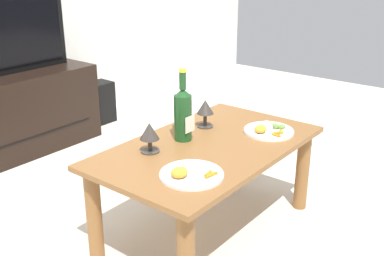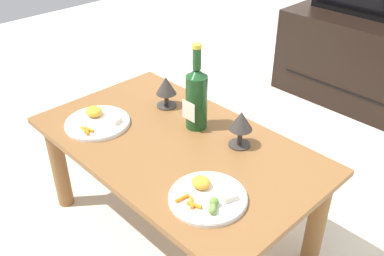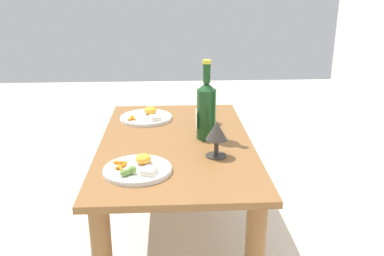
{
  "view_description": "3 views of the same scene",
  "coord_description": "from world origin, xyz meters",
  "px_view_note": "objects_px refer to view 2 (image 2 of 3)",
  "views": [
    {
      "loc": [
        -1.62,
        -1.19,
        1.3
      ],
      "look_at": [
        -0.01,
        0.09,
        0.53
      ],
      "focal_mm": 43.67,
      "sensor_mm": 36.0,
      "label": 1
    },
    {
      "loc": [
        1.0,
        -0.88,
        1.37
      ],
      "look_at": [
        0.05,
        0.04,
        0.52
      ],
      "focal_mm": 39.82,
      "sensor_mm": 36.0,
      "label": 2
    },
    {
      "loc": [
        1.69,
        -0.02,
        1.11
      ],
      "look_at": [
        -0.0,
        0.07,
        0.52
      ],
      "focal_mm": 39.11,
      "sensor_mm": 36.0,
      "label": 3
    }
  ],
  "objects_px": {
    "goblet_right": "(241,123)",
    "dinner_plate_right": "(208,196)",
    "goblet_left": "(166,87)",
    "dinner_plate_left": "(98,121)",
    "wine_bottle": "(197,96)",
    "dining_table": "(176,160)",
    "tv_stand": "(369,64)"
  },
  "relations": [
    {
      "from": "goblet_right",
      "to": "dinner_plate_right",
      "type": "distance_m",
      "value": 0.34
    },
    {
      "from": "goblet_left",
      "to": "dinner_plate_left",
      "type": "relative_size",
      "value": 0.53
    },
    {
      "from": "goblet_left",
      "to": "wine_bottle",
      "type": "bearing_deg",
      "value": -6.36
    },
    {
      "from": "goblet_right",
      "to": "dinner_plate_right",
      "type": "relative_size",
      "value": 0.58
    },
    {
      "from": "dining_table",
      "to": "goblet_left",
      "type": "distance_m",
      "value": 0.33
    },
    {
      "from": "dinner_plate_right",
      "to": "wine_bottle",
      "type": "bearing_deg",
      "value": 140.31
    },
    {
      "from": "goblet_right",
      "to": "dinner_plate_left",
      "type": "distance_m",
      "value": 0.58
    },
    {
      "from": "dinner_plate_left",
      "to": "tv_stand",
      "type": "bearing_deg",
      "value": 80.38
    },
    {
      "from": "dining_table",
      "to": "goblet_left",
      "type": "xyz_separation_m",
      "value": [
        -0.23,
        0.16,
        0.18
      ]
    },
    {
      "from": "tv_stand",
      "to": "goblet_left",
      "type": "relative_size",
      "value": 7.96
    },
    {
      "from": "dining_table",
      "to": "goblet_right",
      "type": "xyz_separation_m",
      "value": [
        0.18,
        0.16,
        0.18
      ]
    },
    {
      "from": "wine_bottle",
      "to": "goblet_left",
      "type": "distance_m",
      "value": 0.21
    },
    {
      "from": "dining_table",
      "to": "tv_stand",
      "type": "distance_m",
      "value": 1.64
    },
    {
      "from": "wine_bottle",
      "to": "goblet_right",
      "type": "distance_m",
      "value": 0.21
    },
    {
      "from": "goblet_left",
      "to": "dinner_plate_left",
      "type": "bearing_deg",
      "value": -105.42
    },
    {
      "from": "goblet_left",
      "to": "dinner_plate_right",
      "type": "relative_size",
      "value": 0.55
    },
    {
      "from": "wine_bottle",
      "to": "dinner_plate_right",
      "type": "xyz_separation_m",
      "value": [
        0.33,
        -0.28,
        -0.12
      ]
    },
    {
      "from": "goblet_right",
      "to": "dinner_plate_right",
      "type": "height_order",
      "value": "goblet_right"
    },
    {
      "from": "tv_stand",
      "to": "wine_bottle",
      "type": "distance_m",
      "value": 1.54
    },
    {
      "from": "dinner_plate_left",
      "to": "goblet_left",
      "type": "bearing_deg",
      "value": 74.58
    },
    {
      "from": "dining_table",
      "to": "wine_bottle",
      "type": "xyz_separation_m",
      "value": [
        -0.02,
        0.13,
        0.22
      ]
    },
    {
      "from": "goblet_left",
      "to": "dinner_plate_left",
      "type": "height_order",
      "value": "goblet_left"
    },
    {
      "from": "goblet_right",
      "to": "wine_bottle",
      "type": "bearing_deg",
      "value": -173.64
    },
    {
      "from": "goblet_right",
      "to": "dinner_plate_left",
      "type": "bearing_deg",
      "value": -148.97
    },
    {
      "from": "dining_table",
      "to": "goblet_left",
      "type": "height_order",
      "value": "goblet_left"
    },
    {
      "from": "wine_bottle",
      "to": "goblet_right",
      "type": "bearing_deg",
      "value": 6.36
    },
    {
      "from": "dining_table",
      "to": "goblet_right",
      "type": "distance_m",
      "value": 0.3
    },
    {
      "from": "dinner_plate_left",
      "to": "dinner_plate_right",
      "type": "distance_m",
      "value": 0.62
    },
    {
      "from": "wine_bottle",
      "to": "goblet_left",
      "type": "relative_size",
      "value": 2.51
    },
    {
      "from": "tv_stand",
      "to": "goblet_left",
      "type": "height_order",
      "value": "goblet_left"
    },
    {
      "from": "goblet_left",
      "to": "dinner_plate_left",
      "type": "distance_m",
      "value": 0.32
    },
    {
      "from": "wine_bottle",
      "to": "goblet_right",
      "type": "height_order",
      "value": "wine_bottle"
    }
  ]
}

